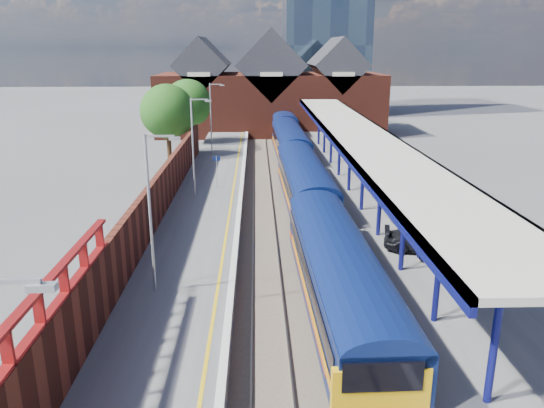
{
  "coord_description": "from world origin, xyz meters",
  "views": [
    {
      "loc": [
        -1.97,
        -15.59,
        11.35
      ],
      "look_at": [
        -1.08,
        14.03,
        2.6
      ],
      "focal_mm": 35.0,
      "sensor_mm": 36.0,
      "label": 1
    }
  ],
  "objects": [
    {
      "name": "brick_wall",
      "position": [
        -8.1,
        13.54,
        2.45
      ],
      "size": [
        0.35,
        50.0,
        3.86
      ],
      "color": "#582117",
      "rests_on": "left_platform"
    },
    {
      "name": "lamp_post_c",
      "position": [
        -6.36,
        22.0,
        4.99
      ],
      "size": [
        1.48,
        0.18,
        7.0
      ],
      "color": "#A5A8AA",
      "rests_on": "left_platform"
    },
    {
      "name": "train",
      "position": [
        1.49,
        29.92,
        2.12
      ],
      "size": [
        3.14,
        65.95,
        3.45
      ],
      "color": "#0B1A50",
      "rests_on": "ground"
    },
    {
      "name": "tree_near",
      "position": [
        -10.35,
        35.91,
        5.35
      ],
      "size": [
        5.2,
        5.2,
        8.1
      ],
      "color": "#382314",
      "rests_on": "ground"
    },
    {
      "name": "parked_car_blue",
      "position": [
        8.08,
        9.24,
        1.55
      ],
      "size": [
        4.24,
        2.54,
        1.1
      ],
      "primitive_type": "imported",
      "rotation": [
        0.0,
        0.0,
        1.38
      ],
      "color": "navy",
      "rests_on": "right_platform"
    },
    {
      "name": "ballast_bed",
      "position": [
        0.0,
        20.0,
        0.03
      ],
      "size": [
        6.0,
        76.0,
        0.06
      ],
      "primitive_type": "cube",
      "color": "#473D33",
      "rests_on": "ground"
    },
    {
      "name": "platform_sign",
      "position": [
        -5.0,
        24.0,
        2.69
      ],
      "size": [
        0.55,
        0.08,
        2.5
      ],
      "color": "#A5A8AA",
      "rests_on": "left_platform"
    },
    {
      "name": "canopy",
      "position": [
        5.48,
        21.95,
        5.25
      ],
      "size": [
        4.5,
        52.0,
        4.48
      ],
      "color": "#0F1158",
      "rests_on": "right_platform"
    },
    {
      "name": "coping_right",
      "position": [
        3.15,
        20.0,
        1.02
      ],
      "size": [
        0.3,
        76.0,
        0.05
      ],
      "primitive_type": "cube",
      "color": "silver",
      "rests_on": "right_platform"
    },
    {
      "name": "yellow_line",
      "position": [
        -3.75,
        20.0,
        1.01
      ],
      "size": [
        0.14,
        76.0,
        0.01
      ],
      "primitive_type": "cube",
      "color": "yellow",
      "rests_on": "left_platform"
    },
    {
      "name": "left_platform",
      "position": [
        -5.5,
        20.0,
        0.5
      ],
      "size": [
        5.0,
        76.0,
        1.0
      ],
      "primitive_type": "cube",
      "color": "#565659",
      "rests_on": "ground"
    },
    {
      "name": "lamp_post_b",
      "position": [
        -6.36,
        6.0,
        4.99
      ],
      "size": [
        1.48,
        0.18,
        7.0
      ],
      "color": "#A5A8AA",
      "rests_on": "left_platform"
    },
    {
      "name": "ground",
      "position": [
        0.0,
        30.0,
        0.0
      ],
      "size": [
        240.0,
        240.0,
        0.0
      ],
      "primitive_type": "plane",
      "color": "#5B5B5E",
      "rests_on": "ground"
    },
    {
      "name": "parked_car_red",
      "position": [
        8.0,
        11.16,
        1.7
      ],
      "size": [
        4.19,
        1.84,
        1.4
      ],
      "primitive_type": "imported",
      "rotation": [
        0.0,
        0.0,
        1.61
      ],
      "color": "#9A1B0C",
      "rests_on": "right_platform"
    },
    {
      "name": "station_building",
      "position": [
        0.0,
        58.0,
        5.45
      ],
      "size": [
        30.0,
        12.12,
        13.78
      ],
      "color": "#582117",
      "rests_on": "ground"
    },
    {
      "name": "parked_car_silver",
      "position": [
        8.04,
        15.26,
        1.63
      ],
      "size": [
        3.91,
        1.54,
        1.27
      ],
      "primitive_type": "imported",
      "rotation": [
        0.0,
        0.0,
        1.62
      ],
      "color": "#BCBBC0",
      "rests_on": "right_platform"
    },
    {
      "name": "parked_car_dark",
      "position": [
        6.82,
        10.36,
        1.6
      ],
      "size": [
        4.39,
        2.56,
        1.19
      ],
      "primitive_type": "imported",
      "rotation": [
        0.0,
        0.0,
        1.34
      ],
      "color": "black",
      "rests_on": "right_platform"
    },
    {
      "name": "right_platform",
      "position": [
        6.0,
        20.0,
        0.5
      ],
      "size": [
        6.0,
        76.0,
        1.0
      ],
      "primitive_type": "cube",
      "color": "#565659",
      "rests_on": "ground"
    },
    {
      "name": "rails",
      "position": [
        0.0,
        20.0,
        0.12
      ],
      "size": [
        4.51,
        76.0,
        0.14
      ],
      "color": "slate",
      "rests_on": "ground"
    },
    {
      "name": "coping_left",
      "position": [
        -3.15,
        20.0,
        1.02
      ],
      "size": [
        0.3,
        76.0,
        0.05
      ],
      "primitive_type": "cube",
      "color": "silver",
      "rests_on": "left_platform"
    },
    {
      "name": "lamp_post_d",
      "position": [
        -6.36,
        38.0,
        4.99
      ],
      "size": [
        1.48,
        0.18,
        7.0
      ],
      "color": "#A5A8AA",
      "rests_on": "left_platform"
    },
    {
      "name": "tree_far",
      "position": [
        -9.35,
        43.91,
        5.35
      ],
      "size": [
        5.2,
        5.2,
        8.1
      ],
      "color": "#382314",
      "rests_on": "ground"
    }
  ]
}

